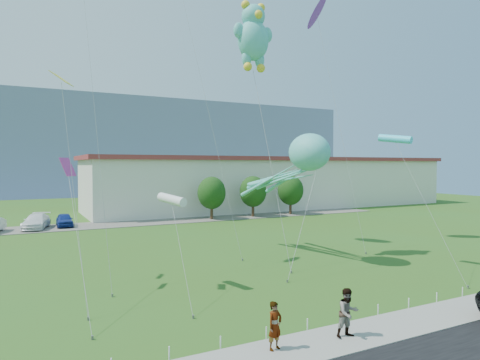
# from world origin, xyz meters

# --- Properties ---
(ground) EXTENTS (160.00, 160.00, 0.00)m
(ground) POSITION_xyz_m (0.00, 0.00, 0.00)
(ground) COLOR #355818
(ground) RESTS_ON ground
(sidewalk) EXTENTS (80.00, 2.50, 0.10)m
(sidewalk) POSITION_xyz_m (0.00, -2.75, 0.05)
(sidewalk) COLOR gray
(sidewalk) RESTS_ON ground
(parking_strip) EXTENTS (70.00, 6.00, 0.06)m
(parking_strip) POSITION_xyz_m (0.00, 35.00, 0.03)
(parking_strip) COLOR #59544C
(parking_strip) RESTS_ON ground
(hill_ridge) EXTENTS (160.00, 50.00, 25.00)m
(hill_ridge) POSITION_xyz_m (0.00, 120.00, 12.50)
(hill_ridge) COLOR slate
(hill_ridge) RESTS_ON ground
(warehouse) EXTENTS (61.00, 15.00, 8.20)m
(warehouse) POSITION_xyz_m (26.00, 44.00, 4.12)
(warehouse) COLOR beige
(warehouse) RESTS_ON ground
(rope_fence) EXTENTS (26.05, 0.05, 0.50)m
(rope_fence) POSITION_xyz_m (0.00, -1.30, 0.25)
(rope_fence) COLOR white
(rope_fence) RESTS_ON ground
(tree_near) EXTENTS (3.60, 3.60, 5.47)m
(tree_near) POSITION_xyz_m (10.00, 34.00, 3.39)
(tree_near) COLOR #3F2B19
(tree_near) RESTS_ON ground
(tree_mid) EXTENTS (3.60, 3.60, 5.47)m
(tree_mid) POSITION_xyz_m (16.00, 34.00, 3.39)
(tree_mid) COLOR #3F2B19
(tree_mid) RESTS_ON ground
(tree_far) EXTENTS (3.60, 3.60, 5.47)m
(tree_far) POSITION_xyz_m (22.00, 34.00, 3.39)
(tree_far) COLOR #3F2B19
(tree_far) RESTS_ON ground
(pedestrian_left) EXTENTS (0.74, 0.58, 1.78)m
(pedestrian_left) POSITION_xyz_m (-3.32, -2.45, 0.99)
(pedestrian_left) COLOR gray
(pedestrian_left) RESTS_ON sidewalk
(pedestrian_right) EXTENTS (1.00, 0.81, 1.94)m
(pedestrian_right) POSITION_xyz_m (-0.14, -2.80, 1.07)
(pedestrian_right) COLOR gray
(pedestrian_right) RESTS_ON sidewalk
(parked_car_white) EXTENTS (3.48, 5.78, 1.57)m
(parked_car_white) POSITION_xyz_m (-10.10, 35.20, 0.84)
(parked_car_white) COLOR white
(parked_car_white) RESTS_ON parking_strip
(parked_car_blue) EXTENTS (1.84, 4.27, 1.44)m
(parked_car_blue) POSITION_xyz_m (-7.22, 35.65, 0.78)
(parked_car_blue) COLOR navy
(parked_car_blue) RESTS_ON parking_strip
(octopus_kite) EXTENTS (5.24, 10.68, 9.11)m
(octopus_kite) POSITION_xyz_m (6.21, 9.90, 6.93)
(octopus_kite) COLOR #46ADAC
(octopus_kite) RESTS_ON ground
(teddy_bear_kite) EXTENTS (3.17, 5.99, 18.76)m
(teddy_bear_kite) POSITION_xyz_m (3.66, 11.78, 16.37)
(teddy_bear_kite) COLOR #46ADAC
(teddy_bear_kite) RESTS_ON ground
(small_kite_cyan) EXTENTS (0.50, 6.68, 9.11)m
(small_kite_cyan) POSITION_xyz_m (10.78, 4.97, 8.60)
(small_kite_cyan) COLOR #37D1F7
(small_kite_cyan) RESTS_ON ground
(small_kite_white) EXTENTS (0.96, 6.15, 5.44)m
(small_kite_white) POSITION_xyz_m (-4.10, 7.10, 4.97)
(small_kite_white) COLOR white
(small_kite_white) RESTS_ON ground
(small_kite_purple) EXTENTS (1.80, 7.05, 21.25)m
(small_kite_purple) POSITION_xyz_m (12.17, 15.26, 20.00)
(small_kite_purple) COLOR purple
(small_kite_purple) RESTS_ON ground
(small_kite_yellow) EXTENTS (1.29, 5.27, 11.88)m
(small_kite_yellow) POSITION_xyz_m (-9.52, 8.16, 10.16)
(small_kite_yellow) COLOR yellow
(small_kite_yellow) RESTS_ON ground
(small_kite_pink) EXTENTS (1.29, 8.20, 7.25)m
(small_kite_pink) POSITION_xyz_m (-9.25, 8.55, 6.12)
(small_kite_pink) COLOR #D32E8C
(small_kite_pink) RESTS_ON ground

